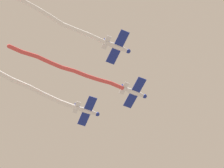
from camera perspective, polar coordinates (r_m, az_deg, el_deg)
airplane_lead at (r=88.55m, az=2.61°, el=-0.97°), size 6.72×5.21×1.69m
smoke_trail_lead at (r=84.51m, az=-5.14°, el=1.81°), size 8.07×20.57×3.94m
airplane_left_wing at (r=90.83m, az=-2.93°, el=-3.13°), size 6.65×5.18×1.69m
smoke_trail_left_wing at (r=89.18m, az=-10.57°, el=0.19°), size 7.56×21.37×1.87m
airplane_right_wing at (r=84.20m, az=0.62°, el=4.33°), size 6.71×5.21×1.69m
smoke_trail_right_wing at (r=82.57m, az=-7.84°, el=8.17°), size 8.26×21.52×1.52m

